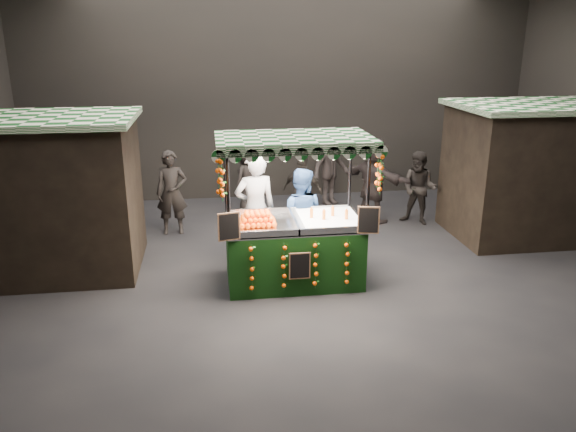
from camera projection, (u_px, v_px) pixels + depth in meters
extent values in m
plane|color=black|center=(321.00, 277.00, 9.26)|extent=(12.00, 12.00, 0.00)
cube|color=black|center=(281.00, 93.00, 13.19)|extent=(12.00, 0.10, 5.00)
cube|color=black|center=(473.00, 241.00, 3.78)|extent=(12.00, 0.10, 5.00)
cube|color=black|center=(49.00, 198.00, 9.22)|extent=(2.80, 2.00, 2.50)
cube|color=#104917|center=(38.00, 119.00, 8.82)|extent=(3.00, 2.20, 0.10)
cube|color=black|center=(529.00, 173.00, 10.88)|extent=(2.80, 2.00, 2.50)
cube|color=#104917|center=(538.00, 106.00, 10.48)|extent=(3.00, 2.20, 0.10)
cube|color=black|center=(294.00, 254.00, 8.96)|extent=(2.11, 1.15, 0.96)
cube|color=silver|center=(294.00, 224.00, 8.81)|extent=(2.11, 1.15, 0.04)
cylinder|color=black|center=(230.00, 228.00, 8.10)|extent=(0.05, 0.05, 2.30)
cylinder|color=black|center=(367.00, 222.00, 8.38)|extent=(0.05, 0.05, 2.30)
cylinder|color=black|center=(227.00, 207.00, 9.13)|extent=(0.05, 0.05, 2.30)
cylinder|color=black|center=(349.00, 201.00, 9.40)|extent=(0.05, 0.05, 2.30)
cube|color=#104917|center=(294.00, 139.00, 8.38)|extent=(2.35, 1.39, 0.08)
cube|color=white|center=(329.00, 219.00, 8.87)|extent=(0.94, 1.03, 0.08)
cube|color=black|center=(229.00, 227.00, 8.03)|extent=(0.32, 0.09, 0.42)
cube|color=black|center=(369.00, 220.00, 8.31)|extent=(0.32, 0.09, 0.42)
cube|color=black|center=(300.00, 266.00, 8.37)|extent=(0.33, 0.02, 0.42)
imported|color=gray|center=(255.00, 209.00, 9.58)|extent=(0.77, 0.56, 1.94)
imported|color=navy|center=(300.00, 217.00, 9.59)|extent=(0.99, 0.88, 1.70)
imported|color=black|center=(172.00, 193.00, 11.07)|extent=(0.61, 0.40, 1.68)
imported|color=black|center=(419.00, 188.00, 11.65)|extent=(0.95, 0.93, 1.54)
imported|color=#2A2522|center=(303.00, 191.00, 11.55)|extent=(0.93, 0.80, 1.50)
imported|color=#2D2624|center=(331.00, 166.00, 12.97)|extent=(1.35, 1.20, 1.82)
imported|color=#282321|center=(250.00, 180.00, 12.24)|extent=(0.91, 0.85, 1.56)
imported|color=#2E2626|center=(373.00, 180.00, 11.79)|extent=(1.35, 1.71, 1.81)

